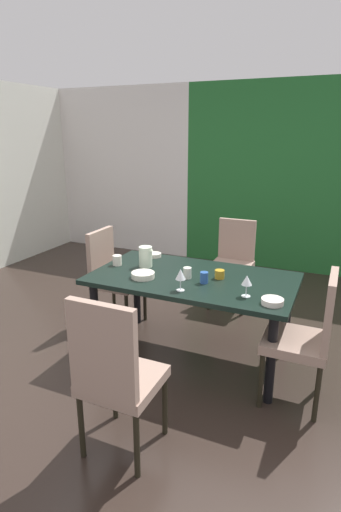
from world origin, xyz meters
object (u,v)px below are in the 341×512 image
(chair_head_near, at_px, (115,372))
(cup_south, at_px, (117,260))
(chair_head_far, at_px, (233,258))
(dining_table, at_px, (193,286))
(serving_bowl_near_window, at_px, (272,301))
(pitcher_west, at_px, (146,257))
(serving_bowl_right, at_px, (154,255))
(cup_left, at_px, (187,273))
(wine_glass_rear, at_px, (181,275))
(cup_east, at_px, (204,278))
(cup_corner, at_px, (220,274))
(serving_bowl_near_shelf, at_px, (143,275))
(chair_right_near, at_px, (309,333))
(chair_left_far, at_px, (112,273))
(wine_glass_front, at_px, (247,281))

(chair_head_near, distance_m, cup_south, 1.47)
(chair_head_far, bearing_deg, dining_table, 89.21)
(serving_bowl_near_window, height_order, pitcher_west, pitcher_west)
(pitcher_west, bearing_deg, chair_head_near, -70.18)
(chair_head_far, relative_size, pitcher_west, 5.22)
(chair_head_far, height_order, serving_bowl_right, chair_head_far)
(cup_left, bearing_deg, wine_glass_rear, -79.18)
(dining_table, height_order, pitcher_west, pitcher_west)
(cup_east, relative_size, cup_south, 1.01)
(wine_glass_rear, height_order, cup_corner, wine_glass_rear)
(cup_left, relative_size, pitcher_west, 0.49)
(wine_glass_rear, xyz_separation_m, serving_bowl_near_window, (0.69, 0.03, -0.11))
(cup_east, relative_size, cup_left, 1.00)
(serving_bowl_near_window, height_order, serving_bowl_near_shelf, serving_bowl_near_shelf)
(cup_east, bearing_deg, chair_head_near, -96.89)
(cup_corner, bearing_deg, cup_left, -157.06)
(chair_head_far, bearing_deg, cup_corner, 99.56)
(dining_table, distance_m, chair_right_near, 1.02)
(serving_bowl_right, distance_m, serving_bowl_near_shelf, 0.58)
(chair_head_far, bearing_deg, wine_glass_rear, 90.27)
(serving_bowl_near_window, bearing_deg, chair_head_near, -126.87)
(chair_left_far, relative_size, cup_south, 10.77)
(pitcher_west, bearing_deg, serving_bowl_near_window, -17.23)
(cup_east, xyz_separation_m, cup_south, (-0.88, 0.11, -0.00))
(cup_south, bearing_deg, pitcher_west, 14.94)
(chair_head_near, distance_m, pitcher_west, 1.44)
(serving_bowl_near_window, height_order, cup_east, cup_east)
(dining_table, height_order, chair_right_near, chair_right_near)
(wine_glass_front, distance_m, serving_bowl_right, 1.21)
(cup_corner, bearing_deg, dining_table, -168.24)
(cup_east, distance_m, cup_left, 0.17)
(chair_head_near, bearing_deg, chair_left_far, 122.52)
(serving_bowl_right, distance_m, serving_bowl_near_window, 1.42)
(wine_glass_front, bearing_deg, chair_left_far, 161.13)
(wine_glass_rear, relative_size, cup_left, 1.88)
(serving_bowl_right, distance_m, cup_south, 0.41)
(wine_glass_rear, distance_m, serving_bowl_near_window, 0.70)
(wine_glass_front, xyz_separation_m, cup_east, (-0.37, 0.13, -0.08))
(chair_head_near, bearing_deg, dining_table, 89.92)
(chair_head_far, xyz_separation_m, wine_glass_front, (0.50, -1.49, 0.32))
(chair_left_far, bearing_deg, serving_bowl_right, 102.02)
(cup_left, height_order, cup_south, same)
(chair_right_near, xyz_separation_m, chair_head_near, (-0.98, -0.99, 0.02))
(serving_bowl_near_window, xyz_separation_m, cup_left, (-0.74, 0.24, 0.03))
(serving_bowl_near_shelf, bearing_deg, cup_east, 10.30)
(cup_east, bearing_deg, cup_south, 172.96)
(dining_table, distance_m, serving_bowl_near_window, 0.78)
(chair_head_far, relative_size, chair_head_near, 0.92)
(serving_bowl_right, relative_size, cup_corner, 1.63)
(dining_table, relative_size, chair_right_near, 1.68)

